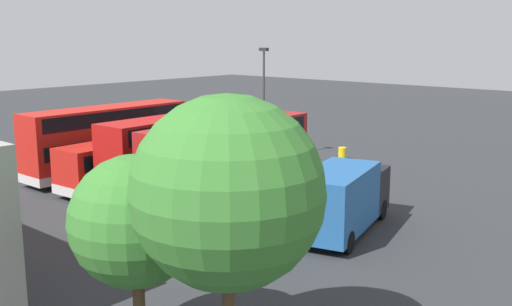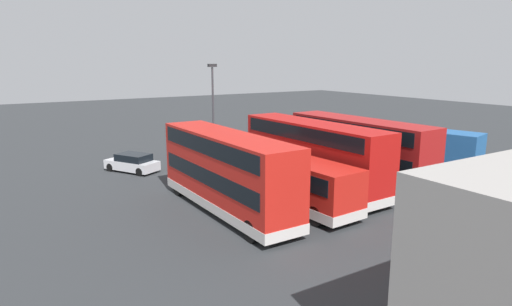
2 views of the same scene
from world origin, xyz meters
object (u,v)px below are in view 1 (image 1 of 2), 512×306
bus_double_decker_near_end (229,159)px  bus_double_decker_second (189,149)px  bus_double_decker_fourth (108,138)px  lamp_post_tall (264,95)px  box_truck_blue (343,197)px  waste_bin_yellow (342,154)px  car_hatchback_silver (217,138)px  bus_single_deck_third (145,158)px

bus_double_decker_near_end → bus_double_decker_second: size_ratio=0.97×
bus_double_decker_fourth → lamp_post_tall: 11.82m
bus_double_decker_second → box_truck_blue: 11.54m
bus_double_decker_second → lamp_post_tall: bearing=-75.8°
box_truck_blue → lamp_post_tall: bearing=-37.1°
bus_double_decker_near_end → bus_double_decker_fourth: same height
bus_double_decker_near_end → waste_bin_yellow: bearing=-83.5°
car_hatchback_silver → bus_double_decker_second: bearing=128.2°
car_hatchback_silver → lamp_post_tall: lamp_post_tall is taller
bus_double_decker_second → waste_bin_yellow: (-2.18, -13.40, -1.98)m
bus_single_deck_third → car_hatchback_silver: (5.58, -12.05, -0.92)m
bus_double_decker_fourth → lamp_post_tall: bearing=-113.1°
bus_double_decker_second → box_truck_blue: bearing=176.1°
bus_single_deck_third → lamp_post_tall: lamp_post_tall is taller
bus_double_decker_near_end → bus_double_decker_second: 3.79m
bus_single_deck_third → car_hatchback_silver: bus_single_deck_third is taller
lamp_post_tall → waste_bin_yellow: lamp_post_tall is taller
bus_double_decker_near_end → bus_double_decker_fourth: bearing=2.4°
bus_double_decker_near_end → car_hatchback_silver: 17.29m
bus_single_deck_third → waste_bin_yellow: bearing=-111.1°
bus_double_decker_second → bus_double_decker_fourth: size_ratio=1.03×
car_hatchback_silver → box_truck_blue: bearing=149.4°
bus_double_decker_near_end → bus_single_deck_third: (7.05, 0.37, -0.83)m
bus_single_deck_third → box_truck_blue: size_ratio=1.51×
bus_single_deck_third → bus_double_decker_second: bearing=-166.3°
car_hatchback_silver → lamp_post_tall: size_ratio=0.55×
bus_double_decker_near_end → box_truck_blue: bearing=177.4°
bus_single_deck_third → bus_double_decker_fourth: bus_double_decker_fourth is taller
bus_double_decker_fourth → lamp_post_tall: lamp_post_tall is taller
bus_double_decker_second → bus_double_decker_fourth: same height
bus_double_decker_second → box_truck_blue: (-11.49, 0.78, -0.74)m
bus_double_decker_second → bus_single_deck_third: bearing=13.7°
lamp_post_tall → bus_double_decker_near_end: bearing=121.5°
box_truck_blue → waste_bin_yellow: box_truck_blue is taller
box_truck_blue → car_hatchback_silver: bearing=-30.6°
bus_double_decker_near_end → lamp_post_tall: 12.19m
bus_double_decker_near_end → car_hatchback_silver: (12.63, -11.68, -1.75)m
box_truck_blue → lamp_post_tall: size_ratio=0.95×
box_truck_blue → lamp_post_tall: (13.97, -10.55, 3.12)m
bus_single_deck_third → waste_bin_yellow: size_ratio=12.56×
lamp_post_tall → car_hatchback_silver: bearing=-13.0°
bus_double_decker_near_end → bus_double_decker_second: bearing=-6.5°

